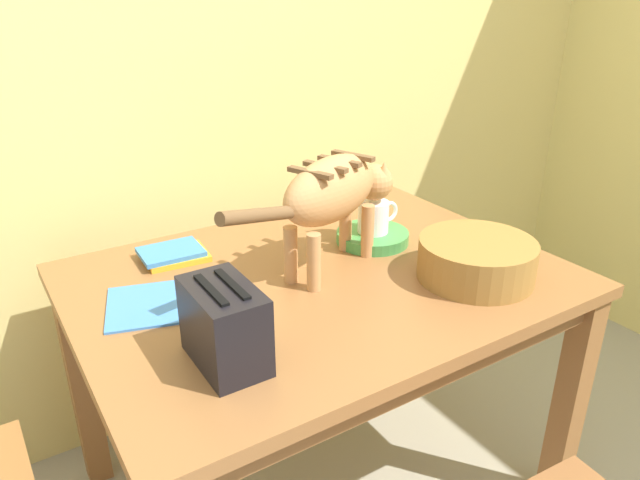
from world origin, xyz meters
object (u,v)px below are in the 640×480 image
(cat, at_px, (336,192))
(saucer_bowl, at_px, (372,237))
(magazine, at_px, (165,302))
(coffee_mug, at_px, (374,217))
(wicker_basket, at_px, (476,259))
(toaster, at_px, (224,325))
(book_stack, at_px, (174,254))
(dining_table, at_px, (320,303))

(cat, xyz_separation_m, saucer_bowl, (0.18, 0.07, -0.19))
(cat, xyz_separation_m, magazine, (-0.46, 0.05, -0.21))
(coffee_mug, distance_m, magazine, 0.65)
(magazine, bearing_deg, wicker_basket, -5.88)
(saucer_bowl, relative_size, wicker_basket, 0.71)
(cat, relative_size, saucer_bowl, 2.94)
(cat, bearing_deg, magazine, -116.87)
(coffee_mug, distance_m, toaster, 0.70)
(magazine, xyz_separation_m, book_stack, (0.11, 0.23, 0.01))
(coffee_mug, relative_size, book_stack, 0.72)
(dining_table, xyz_separation_m, toaster, (-0.37, -0.23, 0.17))
(dining_table, xyz_separation_m, coffee_mug, (0.25, 0.10, 0.17))
(book_stack, relative_size, wicker_basket, 0.62)
(wicker_basket, bearing_deg, coffee_mug, 104.25)
(cat, height_order, toaster, cat)
(saucer_bowl, height_order, book_stack, saucer_bowl)
(dining_table, bearing_deg, saucer_bowl, 21.13)
(dining_table, bearing_deg, coffee_mug, 20.86)
(wicker_basket, relative_size, toaster, 1.51)
(magazine, xyz_separation_m, toaster, (0.03, -0.30, 0.08))
(dining_table, bearing_deg, book_stack, 134.38)
(toaster, bearing_deg, magazine, 95.52)
(dining_table, distance_m, toaster, 0.47)
(saucer_bowl, distance_m, coffee_mug, 0.06)
(wicker_basket, height_order, toaster, toaster)
(magazine, height_order, book_stack, book_stack)
(dining_table, distance_m, wicker_basket, 0.43)
(wicker_basket, bearing_deg, cat, 136.15)
(cat, bearing_deg, toaster, -81.04)
(cat, distance_m, wicker_basket, 0.40)
(coffee_mug, height_order, book_stack, coffee_mug)
(saucer_bowl, bearing_deg, magazine, -177.89)
(cat, bearing_deg, coffee_mug, 89.64)
(dining_table, bearing_deg, toaster, -148.50)
(magazine, distance_m, wicker_basket, 0.79)
(cat, distance_m, coffee_mug, 0.24)
(saucer_bowl, bearing_deg, cat, -158.87)
(wicker_basket, bearing_deg, toaster, 179.47)
(magazine, height_order, toaster, toaster)
(saucer_bowl, height_order, wicker_basket, wicker_basket)
(dining_table, relative_size, toaster, 6.27)
(coffee_mug, xyz_separation_m, toaster, (-0.62, -0.32, 0.00))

